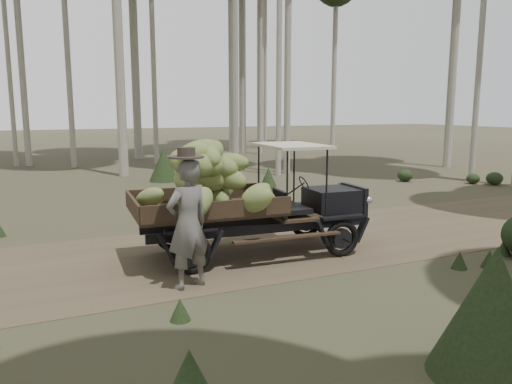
% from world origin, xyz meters
% --- Properties ---
extents(ground, '(120.00, 120.00, 0.00)m').
position_xyz_m(ground, '(0.00, 0.00, 0.00)').
color(ground, '#473D2B').
rests_on(ground, ground).
extents(dirt_track, '(70.00, 4.00, 0.01)m').
position_xyz_m(dirt_track, '(0.00, 0.00, 0.00)').
color(dirt_track, brown).
rests_on(dirt_track, ground).
extents(banana_truck, '(4.50, 2.21, 2.21)m').
position_xyz_m(banana_truck, '(0.69, -0.37, 1.29)').
color(banana_truck, black).
rests_on(banana_truck, ground).
extents(farmer, '(0.82, 0.66, 2.11)m').
position_xyz_m(farmer, '(-0.49, -1.56, 1.00)').
color(farmer, '#595651').
rests_on(farmer, ground).
extents(undergrowth, '(24.18, 22.86, 1.35)m').
position_xyz_m(undergrowth, '(-2.72, -2.46, 0.55)').
color(undergrowth, '#233319').
rests_on(undergrowth, ground).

